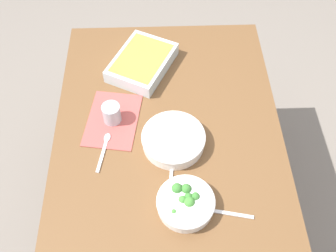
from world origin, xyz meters
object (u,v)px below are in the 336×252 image
baking_dish (142,62)px  stew_bowl (173,139)px  drink_cup (112,114)px  spoon_by_stew (171,174)px  broccoli_bowl (186,203)px  spoon_spare (105,147)px  spoon_by_broccoli (221,212)px

baking_dish → stew_bowl: bearing=-163.6°
drink_cup → baking_dish: bearing=-22.2°
spoon_by_stew → stew_bowl: bearing=-6.0°
broccoli_bowl → spoon_by_stew: (0.13, 0.05, -0.03)m
spoon_by_stew → baking_dish: bearing=11.1°
spoon_by_stew → spoon_spare: (0.13, 0.25, 0.00)m
baking_dish → drink_cup: drink_cup is taller
drink_cup → spoon_by_stew: size_ratio=0.48×
stew_bowl → spoon_spare: size_ratio=1.39×
spoon_spare → stew_bowl: bearing=-88.4°
stew_bowl → baking_dish: (0.41, 0.12, 0.00)m
drink_cup → spoon_spare: (-0.13, 0.02, -0.03)m
broccoli_bowl → spoon_spare: 0.39m
spoon_by_broccoli → drink_cup: bearing=43.6°
spoon_by_stew → spoon_by_broccoli: bearing=-132.9°
spoon_by_stew → spoon_spare: same height
stew_bowl → spoon_by_stew: (-0.13, 0.01, -0.03)m
drink_cup → spoon_by_stew: 0.34m
baking_dish → broccoli_bowl: bearing=-167.2°
baking_dish → spoon_spare: baking_dish is taller
stew_bowl → drink_cup: 0.27m
drink_cup → spoon_by_stew: drink_cup is taller
stew_bowl → spoon_spare: 0.27m
drink_cup → spoon_by_broccoli: 0.57m
stew_bowl → spoon_spare: stew_bowl is taller
broccoli_bowl → spoon_by_stew: 0.14m
stew_bowl → spoon_by_broccoli: stew_bowl is taller
drink_cup → spoon_spare: drink_cup is taller
spoon_by_broccoli → spoon_spare: size_ratio=1.00×
broccoli_bowl → spoon_by_broccoli: bearing=-102.7°
drink_cup → spoon_by_broccoli: drink_cup is taller
baking_dish → drink_cup: size_ratio=4.32×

